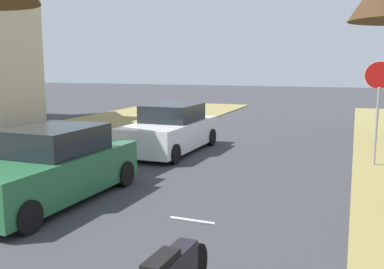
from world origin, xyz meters
name	(u,v)px	position (x,y,z in m)	size (l,w,h in m)	color
stop_sign_far	(378,90)	(4.17, 12.10, 2.18)	(0.81, 0.50, 2.95)	#9EA0A5
parked_sedan_green	(50,168)	(-2.41, 6.20, 0.72)	(2.02, 4.44, 1.57)	#28663D
parked_sedan_white	(171,130)	(-2.14, 12.11, 0.72)	(2.02, 4.44, 1.57)	white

